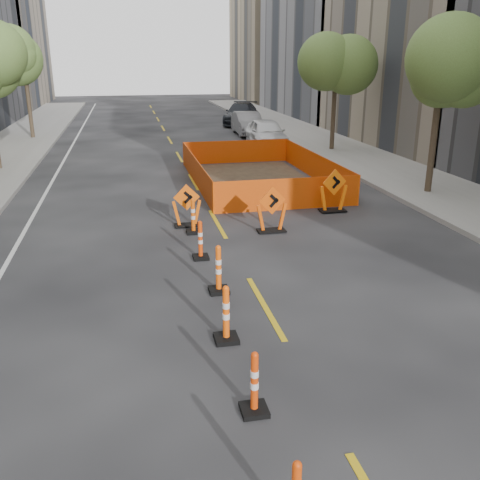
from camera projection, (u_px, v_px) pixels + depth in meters
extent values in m
plane|color=black|center=(335.00, 430.00, 7.51)|extent=(140.00, 140.00, 0.00)
cube|color=gray|center=(442.00, 192.00, 20.34)|extent=(4.00, 90.00, 0.15)
cube|color=gray|center=(469.00, 19.00, 30.55)|extent=(12.00, 16.00, 14.00)
cube|color=tan|center=(291.00, 29.00, 62.43)|extent=(12.00, 14.00, 16.00)
cylinder|color=#382B1E|center=(30.00, 114.00, 33.13)|extent=(0.24, 0.24, 3.15)
sphere|color=#577231|center=(24.00, 64.00, 32.16)|extent=(2.80, 2.80, 2.80)
cylinder|color=#382B1E|center=(432.00, 153.00, 19.73)|extent=(0.24, 0.24, 3.15)
sphere|color=#577231|center=(442.00, 69.00, 18.76)|extent=(2.80, 2.80, 2.80)
cylinder|color=#382B1E|center=(333.00, 122.00, 28.99)|extent=(0.24, 0.24, 3.15)
sphere|color=#577231|center=(336.00, 65.00, 28.02)|extent=(2.80, 2.80, 2.80)
imported|color=white|center=(267.00, 133.00, 30.63)|extent=(2.10, 4.77, 1.60)
imported|color=gray|center=(248.00, 123.00, 35.48)|extent=(1.72, 4.57, 1.49)
imported|color=black|center=(241.00, 114.00, 40.91)|extent=(3.96, 5.94, 1.60)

